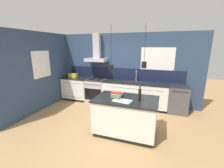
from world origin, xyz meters
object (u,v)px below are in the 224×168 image
at_px(red_supply_box, 116,95).
at_px(yellow_toolbox, 73,75).
at_px(dishwasher, 178,99).
at_px(book_stack, 117,95).
at_px(oven_range, 96,91).
at_px(bottle_on_island, 140,95).

distance_m(red_supply_box, yellow_toolbox, 2.93).
bearing_deg(yellow_toolbox, red_supply_box, -36.18).
relative_size(dishwasher, yellow_toolbox, 2.68).
height_order(book_stack, yellow_toolbox, yellow_toolbox).
bearing_deg(yellow_toolbox, book_stack, -36.06).
bearing_deg(dishwasher, red_supply_box, -132.53).
bearing_deg(book_stack, red_supply_box, 152.80).
xyz_separation_m(red_supply_box, yellow_toolbox, (-2.36, 1.73, 0.02)).
distance_m(oven_range, book_stack, 2.29).
relative_size(oven_range, yellow_toolbox, 2.68).
xyz_separation_m(book_stack, yellow_toolbox, (-2.40, 1.75, 0.03)).
height_order(oven_range, book_stack, book_stack).
height_order(oven_range, bottle_on_island, bottle_on_island).
height_order(book_stack, red_supply_box, red_supply_box).
height_order(bottle_on_island, yellow_toolbox, bottle_on_island).
relative_size(dishwasher, red_supply_box, 3.73).
distance_m(dishwasher, yellow_toolbox, 3.98).
relative_size(oven_range, dishwasher, 1.00).
bearing_deg(dishwasher, oven_range, -179.92).
height_order(oven_range, yellow_toolbox, yellow_toolbox).
bearing_deg(bottle_on_island, dishwasher, 61.26).
relative_size(oven_range, bottle_on_island, 2.59).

